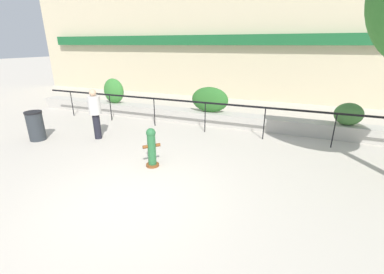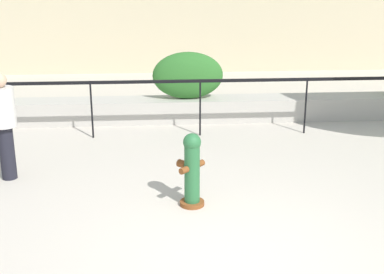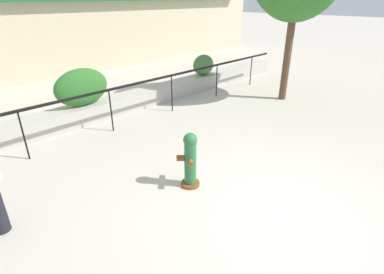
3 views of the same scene
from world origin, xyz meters
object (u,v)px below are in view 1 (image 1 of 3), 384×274
Objects in this scene: hedge_bush_0 at (114,91)px; pedestrian at (95,111)px; hedge_bush_2 at (349,114)px; fire_hydrant at (152,147)px; trash_bin at (36,126)px; hedge_bush_1 at (210,100)px.

pedestrian reaches higher than hedge_bush_0.
fire_hydrant is at bearing -140.00° from hedge_bush_2.
trash_bin is (-4.72, 0.34, -0.04)m from fire_hydrant.
hedge_bush_2 is (9.69, 0.00, -0.19)m from hedge_bush_0.
hedge_bush_1 is 4.42m from pedestrian.
trash_bin is at bearing -93.20° from hedge_bush_0.
pedestrian is at bearing -62.72° from hedge_bush_0.
hedge_bush_2 is 6.80m from fire_hydrant.
fire_hydrant is at bearing -4.12° from trash_bin.
hedge_bush_0 is 4.72m from hedge_bush_1.
hedge_bush_2 is (4.97, 0.00, -0.13)m from hedge_bush_1.
trash_bin is (-0.23, -4.03, -0.56)m from hedge_bush_0.
hedge_bush_0 is at bearing 180.00° from hedge_bush_2.
trash_bin is at bearing -157.91° from hedge_bush_2.
hedge_bush_1 reaches higher than hedge_bush_2.
hedge_bush_0 is 0.66× the size of pedestrian.
pedestrian is at bearing 25.51° from trash_bin.
pedestrian is (-2.87, 1.22, 0.44)m from fire_hydrant.
fire_hydrant is (-5.20, -4.37, -0.33)m from hedge_bush_2.
trash_bin is at bearing 175.88° from fire_hydrant.
fire_hydrant reaches higher than trash_bin.
pedestrian is (-8.07, -3.14, 0.10)m from hedge_bush_2.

